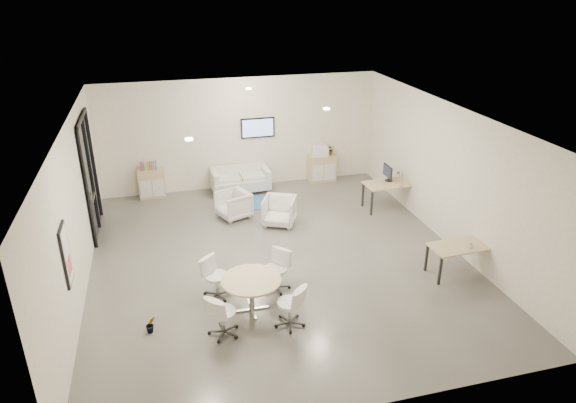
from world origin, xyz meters
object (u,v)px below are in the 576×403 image
at_px(desk_front, 461,248).
at_px(loveseat, 240,180).
at_px(sideboard_right, 322,168).
at_px(armchair_left, 233,204).
at_px(sideboard_left, 152,183).
at_px(desk_rear, 391,185).
at_px(round_table, 251,283).
at_px(armchair_right, 279,210).

bearing_deg(desk_front, loveseat, 120.29).
height_order(sideboard_right, armchair_left, sideboard_right).
distance_m(loveseat, armchair_left, 1.77).
xyz_separation_m(sideboard_left, desk_front, (6.11, -5.85, 0.20)).
relative_size(desk_rear, round_table, 1.29).
xyz_separation_m(armchair_right, round_table, (-1.37, -3.41, 0.19)).
height_order(sideboard_left, loveseat, sideboard_left).
bearing_deg(loveseat, desk_rear, -34.05).
xyz_separation_m(loveseat, round_table, (-0.80, -5.82, 0.26)).
height_order(loveseat, armchair_right, armchair_right).
height_order(desk_rear, desk_front, desk_rear).
xyz_separation_m(armchair_right, desk_rear, (3.10, 0.20, 0.26)).
relative_size(sideboard_right, desk_front, 0.62).
xyz_separation_m(sideboard_left, armchair_left, (2.00, -1.90, -0.03)).
relative_size(sideboard_right, loveseat, 0.49).
bearing_deg(armchair_right, desk_front, -21.80).
bearing_deg(desk_rear, loveseat, 146.23).
height_order(loveseat, armchair_left, armchair_left).
bearing_deg(sideboard_right, loveseat, -175.76).
relative_size(loveseat, desk_front, 1.27).
distance_m(sideboard_right, armchair_right, 3.27).
xyz_separation_m(desk_rear, round_table, (-4.48, -3.61, -0.07)).
distance_m(sideboard_right, desk_rear, 2.66).
distance_m(sideboard_left, desk_front, 8.46).
xyz_separation_m(armchair_right, desk_front, (3.06, -3.24, 0.21)).
distance_m(armchair_left, round_table, 4.13).
xyz_separation_m(sideboard_right, desk_rear, (1.12, -2.40, 0.25)).
height_order(sideboard_left, armchair_right, sideboard_left).
bearing_deg(round_table, loveseat, 82.16).
bearing_deg(armchair_left, armchair_right, 34.41).
bearing_deg(sideboard_left, loveseat, -4.54).
bearing_deg(desk_front, round_table, 179.71).
xyz_separation_m(loveseat, desk_front, (3.64, -5.66, 0.27)).
height_order(sideboard_right, loveseat, sideboard_right).
distance_m(armchair_right, round_table, 3.68).
height_order(loveseat, desk_front, loveseat).
height_order(sideboard_right, round_table, sideboard_right).
bearing_deg(armchair_left, sideboard_right, 100.44).
xyz_separation_m(loveseat, armchair_left, (-0.47, -1.71, 0.05)).
height_order(armchair_right, round_table, armchair_right).
distance_m(sideboard_right, round_table, 6.89).
bearing_deg(loveseat, round_table, -100.81).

